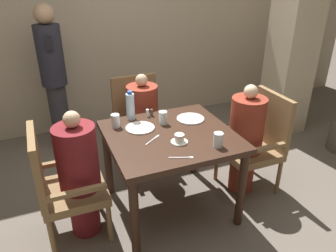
{
  "coord_description": "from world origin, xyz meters",
  "views": [
    {
      "loc": [
        -0.94,
        -2.24,
        2.04
      ],
      "look_at": [
        0.0,
        0.05,
        0.82
      ],
      "focal_mm": 35.0,
      "sensor_mm": 36.0,
      "label": 1
    }
  ],
  "objects": [
    {
      "name": "glass_tall_near",
      "position": [
        -0.39,
        0.3,
        0.83
      ],
      "size": [
        0.08,
        0.08,
        0.12
      ],
      "color": "silver",
      "rests_on": "dining_table"
    },
    {
      "name": "knife_beside_plate",
      "position": [
        -0.17,
        -0.04,
        0.77
      ],
      "size": [
        0.16,
        0.12,
        0.0
      ],
      "color": "silver",
      "rests_on": "dining_table"
    },
    {
      "name": "diner_in_right_chair",
      "position": [
        0.77,
        0.0,
        0.56
      ],
      "size": [
        0.32,
        0.32,
        1.1
      ],
      "color": "maroon",
      "rests_on": "ground_plane"
    },
    {
      "name": "teacup_with_saucer",
      "position": [
        0.01,
        -0.16,
        0.8
      ],
      "size": [
        0.14,
        0.14,
        0.07
      ],
      "color": "white",
      "rests_on": "dining_table"
    },
    {
      "name": "pillar_stone",
      "position": [
        2.05,
        0.96,
        1.35
      ],
      "size": [
        0.46,
        0.46,
        2.7
      ],
      "color": "#BCAD8E",
      "rests_on": "ground_plane"
    },
    {
      "name": "standing_host",
      "position": [
        -0.78,
        1.61,
        0.91
      ],
      "size": [
        0.29,
        0.32,
        1.69
      ],
      "color": "#2D2D33",
      "rests_on": "ground_plane"
    },
    {
      "name": "water_bottle",
      "position": [
        -0.22,
        0.41,
        0.89
      ],
      "size": [
        0.08,
        0.08,
        0.27
      ],
      "color": "silver",
      "rests_on": "dining_table"
    },
    {
      "name": "wall_back",
      "position": [
        0.0,
        2.06,
        1.4
      ],
      "size": [
        8.0,
        0.06,
        2.8
      ],
      "color": "tan",
      "rests_on": "ground_plane"
    },
    {
      "name": "chair_right_side",
      "position": [
        0.92,
        -0.0,
        0.52
      ],
      "size": [
        0.5,
        0.5,
        0.97
      ],
      "color": "brown",
      "rests_on": "ground_plane"
    },
    {
      "name": "glass_tall_far",
      "position": [
        0.26,
        -0.34,
        0.83
      ],
      "size": [
        0.08,
        0.08,
        0.12
      ],
      "color": "silver",
      "rests_on": "dining_table"
    },
    {
      "name": "diner_in_far_chair",
      "position": [
        -0.0,
        0.74,
        0.55
      ],
      "size": [
        0.32,
        0.32,
        1.07
      ],
      "color": "maroon",
      "rests_on": "ground_plane"
    },
    {
      "name": "diner_in_left_chair",
      "position": [
        -0.77,
        0.0,
        0.57
      ],
      "size": [
        0.32,
        0.32,
        1.1
      ],
      "color": "maroon",
      "rests_on": "ground_plane"
    },
    {
      "name": "pepper_shaker",
      "position": [
        -0.02,
        0.4,
        0.8
      ],
      "size": [
        0.03,
        0.03,
        0.07
      ],
      "color": "#4C3D2D",
      "rests_on": "dining_table"
    },
    {
      "name": "ground_plane",
      "position": [
        0.0,
        0.0,
        0.0
      ],
      "size": [
        16.0,
        16.0,
        0.0
      ],
      "primitive_type": "plane",
      "color": "#60564C"
    },
    {
      "name": "glass_tall_mid",
      "position": [
        0.02,
        0.2,
        0.83
      ],
      "size": [
        0.08,
        0.08,
        0.12
      ],
      "color": "silver",
      "rests_on": "dining_table"
    },
    {
      "name": "fork_beside_plate",
      "position": [
        -0.06,
        -0.39,
        0.77
      ],
      "size": [
        0.17,
        0.08,
        0.0
      ],
      "color": "silver",
      "rests_on": "dining_table"
    },
    {
      "name": "plate_main_left",
      "position": [
        -0.2,
        0.19,
        0.77
      ],
      "size": [
        0.25,
        0.25,
        0.01
      ],
      "color": "white",
      "rests_on": "dining_table"
    },
    {
      "name": "chair_left_side",
      "position": [
        -0.92,
        -0.0,
        0.52
      ],
      "size": [
        0.5,
        0.5,
        0.97
      ],
      "color": "brown",
      "rests_on": "ground_plane"
    },
    {
      "name": "salt_shaker",
      "position": [
        -0.06,
        0.4,
        0.8
      ],
      "size": [
        0.03,
        0.03,
        0.07
      ],
      "color": "white",
      "rests_on": "dining_table"
    },
    {
      "name": "chair_far_side",
      "position": [
        0.0,
        0.89,
        0.52
      ],
      "size": [
        0.5,
        0.5,
        0.97
      ],
      "color": "brown",
      "rests_on": "ground_plane"
    },
    {
      "name": "plate_main_right",
      "position": [
        0.28,
        0.19,
        0.77
      ],
      "size": [
        0.25,
        0.25,
        0.01
      ],
      "color": "white",
      "rests_on": "dining_table"
    },
    {
      "name": "dining_table",
      "position": [
        0.0,
        0.0,
        0.66
      ],
      "size": [
        1.05,
        0.98,
        0.77
      ],
      "color": "#331E14",
      "rests_on": "ground_plane"
    }
  ]
}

